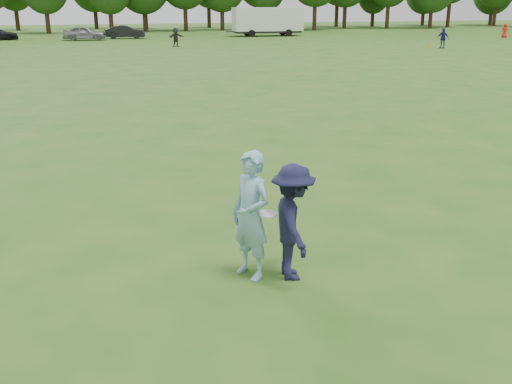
% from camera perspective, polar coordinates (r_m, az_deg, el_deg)
% --- Properties ---
extents(ground, '(200.00, 200.00, 0.00)m').
position_cam_1_polar(ground, '(10.04, 5.51, -7.09)').
color(ground, '#244F16').
rests_on(ground, ground).
extents(thrower, '(0.79, 0.89, 2.05)m').
position_cam_1_polar(thrower, '(9.30, -0.51, -2.25)').
color(thrower, '#7EAEC3').
rests_on(thrower, ground).
extents(defender, '(0.80, 1.26, 1.85)m').
position_cam_1_polar(defender, '(9.32, 3.54, -2.90)').
color(defender, '#171733').
rests_on(defender, ground).
extents(player_far_b, '(0.97, 1.05, 1.74)m').
position_cam_1_polar(player_far_b, '(56.75, 17.36, 13.80)').
color(player_far_b, navy).
rests_on(player_far_b, ground).
extents(player_far_c, '(0.92, 0.83, 1.58)m').
position_cam_1_polar(player_far_c, '(73.53, 22.61, 13.99)').
color(player_far_c, red).
rests_on(player_far_c, ground).
extents(player_far_d, '(1.61, 1.15, 1.68)m').
position_cam_1_polar(player_far_d, '(56.61, -7.65, 14.40)').
color(player_far_d, '#252525').
rests_on(player_far_d, ground).
extents(car_e, '(4.50, 2.13, 1.48)m').
position_cam_1_polar(car_e, '(67.16, -16.03, 14.34)').
color(car_e, gray).
rests_on(car_e, ground).
extents(car_f, '(4.40, 2.02, 1.40)m').
position_cam_1_polar(car_f, '(69.11, -12.34, 14.66)').
color(car_f, black).
rests_on(car_f, ground).
extents(field_cone, '(0.28, 0.28, 0.30)m').
position_cam_1_polar(field_cone, '(57.66, 16.12, 13.25)').
color(field_cone, '#F14D0C').
rests_on(field_cone, ground).
extents(disc_in_play, '(0.32, 0.32, 0.07)m').
position_cam_1_polar(disc_in_play, '(9.17, 1.13, -2.09)').
color(disc_in_play, white).
rests_on(disc_in_play, ground).
extents(cargo_trailer, '(9.00, 2.75, 3.20)m').
position_cam_1_polar(cargo_trailer, '(72.12, 1.11, 16.04)').
color(cargo_trailer, white).
rests_on(cargo_trailer, ground).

